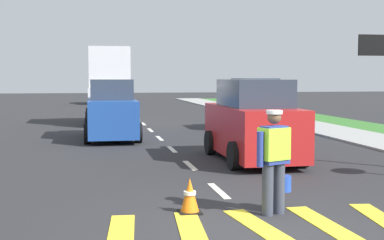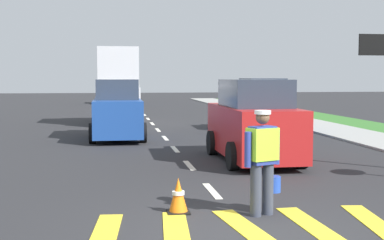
{
  "view_description": "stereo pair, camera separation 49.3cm",
  "coord_description": "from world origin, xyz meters",
  "px_view_note": "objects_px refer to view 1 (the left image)",
  "views": [
    {
      "loc": [
        -2.38,
        -7.09,
        2.18
      ],
      "look_at": [
        0.13,
        6.14,
        1.1
      ],
      "focal_mm": 49.58,
      "sensor_mm": 36.0,
      "label": 1
    },
    {
      "loc": [
        -1.89,
        -7.18,
        2.18
      ],
      "look_at": [
        0.13,
        6.14,
        1.1
      ],
      "focal_mm": 49.58,
      "sensor_mm": 36.0,
      "label": 2
    }
  ],
  "objects_px": {
    "delivery_truck": "(109,90)",
    "car_oncoming_lead": "(111,111)",
    "car_outgoing_ahead": "(253,123)",
    "traffic_cone_near": "(190,196)",
    "car_oncoming_third": "(102,91)",
    "road_worker": "(275,157)",
    "car_parked_far": "(254,106)"
  },
  "relations": [
    {
      "from": "car_oncoming_lead",
      "to": "car_parked_far",
      "type": "xyz_separation_m",
      "value": [
        5.94,
        2.08,
        0.01
      ]
    },
    {
      "from": "car_outgoing_ahead",
      "to": "car_parked_far",
      "type": "height_order",
      "value": "car_parked_far"
    },
    {
      "from": "car_parked_far",
      "to": "traffic_cone_near",
      "type": "bearing_deg",
      "value": -111.64
    },
    {
      "from": "car_oncoming_lead",
      "to": "car_outgoing_ahead",
      "type": "relative_size",
      "value": 1.04
    },
    {
      "from": "traffic_cone_near",
      "to": "car_oncoming_lead",
      "type": "distance_m",
      "value": 10.79
    },
    {
      "from": "traffic_cone_near",
      "to": "delivery_truck",
      "type": "relative_size",
      "value": 0.12
    },
    {
      "from": "car_oncoming_lead",
      "to": "car_oncoming_third",
      "type": "bearing_deg",
      "value": 89.65
    },
    {
      "from": "delivery_truck",
      "to": "car_outgoing_ahead",
      "type": "bearing_deg",
      "value": -74.36
    },
    {
      "from": "traffic_cone_near",
      "to": "car_parked_far",
      "type": "distance_m",
      "value": 13.81
    },
    {
      "from": "delivery_truck",
      "to": "car_oncoming_lead",
      "type": "bearing_deg",
      "value": -91.05
    },
    {
      "from": "car_oncoming_lead",
      "to": "car_outgoing_ahead",
      "type": "distance_m",
      "value": 6.7
    },
    {
      "from": "car_outgoing_ahead",
      "to": "car_parked_far",
      "type": "relative_size",
      "value": 1.09
    },
    {
      "from": "road_worker",
      "to": "car_oncoming_lead",
      "type": "distance_m",
      "value": 11.27
    },
    {
      "from": "traffic_cone_near",
      "to": "car_oncoming_third",
      "type": "bearing_deg",
      "value": 91.09
    },
    {
      "from": "road_worker",
      "to": "car_oncoming_third",
      "type": "height_order",
      "value": "car_oncoming_third"
    },
    {
      "from": "road_worker",
      "to": "car_parked_far",
      "type": "relative_size",
      "value": 0.44
    },
    {
      "from": "car_outgoing_ahead",
      "to": "traffic_cone_near",
      "type": "bearing_deg",
      "value": -117.54
    },
    {
      "from": "car_oncoming_third",
      "to": "car_parked_far",
      "type": "xyz_separation_m",
      "value": [
        5.78,
        -23.43,
        -0.06
      ]
    },
    {
      "from": "traffic_cone_near",
      "to": "car_outgoing_ahead",
      "type": "bearing_deg",
      "value": 62.46
    },
    {
      "from": "traffic_cone_near",
      "to": "car_oncoming_third",
      "type": "relative_size",
      "value": 0.14
    },
    {
      "from": "delivery_truck",
      "to": "car_parked_far",
      "type": "distance_m",
      "value": 7.14
    },
    {
      "from": "road_worker",
      "to": "car_parked_far",
      "type": "bearing_deg",
      "value": 73.97
    },
    {
      "from": "road_worker",
      "to": "car_oncoming_third",
      "type": "bearing_deg",
      "value": 93.14
    },
    {
      "from": "car_oncoming_third",
      "to": "car_parked_far",
      "type": "distance_m",
      "value": 24.13
    },
    {
      "from": "car_parked_far",
      "to": "delivery_truck",
      "type": "bearing_deg",
      "value": 144.93
    },
    {
      "from": "car_oncoming_third",
      "to": "road_worker",
      "type": "bearing_deg",
      "value": -86.86
    },
    {
      "from": "delivery_truck",
      "to": "car_oncoming_lead",
      "type": "relative_size",
      "value": 1.06
    },
    {
      "from": "car_oncoming_lead",
      "to": "car_parked_far",
      "type": "distance_m",
      "value": 6.29
    },
    {
      "from": "road_worker",
      "to": "car_oncoming_lead",
      "type": "height_order",
      "value": "car_oncoming_lead"
    },
    {
      "from": "car_oncoming_lead",
      "to": "car_outgoing_ahead",
      "type": "xyz_separation_m",
      "value": [
        3.45,
        -5.75,
        0.01
      ]
    },
    {
      "from": "road_worker",
      "to": "traffic_cone_near",
      "type": "height_order",
      "value": "road_worker"
    },
    {
      "from": "delivery_truck",
      "to": "car_outgoing_ahead",
      "type": "xyz_separation_m",
      "value": [
        3.34,
        -11.92,
        -0.62
      ]
    }
  ]
}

